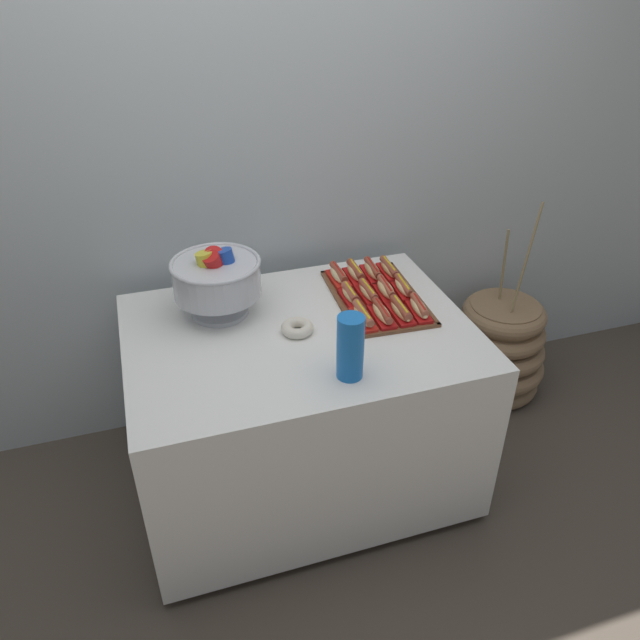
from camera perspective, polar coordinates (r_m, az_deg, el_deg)
name	(u,v)px	position (r m, az deg, el deg)	size (l,w,h in m)	color
ground_plane	(302,475)	(2.78, -1.64, -14.21)	(10.00, 10.00, 0.00)	#4C4238
back_wall	(255,141)	(2.61, -6.05, 16.20)	(6.00, 0.10, 2.60)	#B2BCC1
buffet_table	(301,404)	(2.50, -1.79, -7.86)	(1.28, 0.94, 0.77)	white
floor_vase	(497,349)	(3.22, 16.19, -2.59)	(0.49, 0.49, 1.03)	#896B4C
serving_tray	(377,298)	(2.48, 5.29, 2.08)	(0.36, 0.54, 0.01)	brown
hot_dog_0	(363,316)	(2.30, 4.04, 0.36)	(0.06, 0.18, 0.06)	red
hot_dog_1	(382,314)	(2.32, 5.79, 0.58)	(0.07, 0.18, 0.06)	#B21414
hot_dog_2	(401,311)	(2.35, 7.51, 0.85)	(0.07, 0.17, 0.06)	#B21414
hot_dog_3	(419,308)	(2.38, 9.20, 1.10)	(0.08, 0.18, 0.06)	#B21414
hot_dog_4	(350,295)	(2.44, 2.83, 2.34)	(0.06, 0.15, 0.06)	#B21414
hot_dog_5	(368,293)	(2.46, 4.50, 2.56)	(0.06, 0.17, 0.06)	#B21414
hot_dog_6	(386,290)	(2.48, 6.14, 2.82)	(0.08, 0.17, 0.06)	#B21414
hot_dog_7	(403,288)	(2.51, 7.75, 2.98)	(0.07, 0.17, 0.06)	#B21414
hot_dog_8	(339,275)	(2.57, 1.74, 4.18)	(0.07, 0.16, 0.06)	red
hot_dog_9	(356,273)	(2.59, 3.34, 4.39)	(0.07, 0.17, 0.06)	red
hot_dog_10	(372,271)	(2.61, 4.91, 4.57)	(0.07, 0.18, 0.06)	red
hot_dog_11	(389,269)	(2.64, 6.45, 4.70)	(0.06, 0.18, 0.06)	red
punch_bowl	(217,278)	(2.34, -9.59, 3.91)	(0.34, 0.34, 0.28)	silver
cup_stack	(350,347)	(1.99, 2.84, -2.55)	(0.09, 0.09, 0.23)	blue
donut	(297,328)	(2.26, -2.12, -0.74)	(0.12, 0.12, 0.04)	silver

